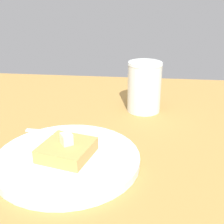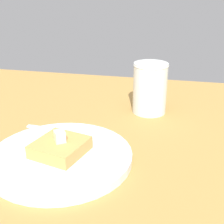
% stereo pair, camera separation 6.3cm
% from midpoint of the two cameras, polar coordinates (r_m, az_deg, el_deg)
% --- Properties ---
extents(table_surface, '(1.05, 1.05, 0.02)m').
position_cam_midpoint_polar(table_surface, '(0.55, -8.57, -10.53)').
color(table_surface, '#AC8040').
rests_on(table_surface, ground).
extents(plate, '(0.25, 0.25, 0.02)m').
position_cam_midpoint_polar(plate, '(0.55, -11.40, -8.40)').
color(plate, white).
rests_on(plate, table_surface).
extents(toast_slice_center, '(0.10, 0.10, 0.02)m').
position_cam_midpoint_polar(toast_slice_center, '(0.54, -11.55, -6.79)').
color(toast_slice_center, '#D6974E').
rests_on(toast_slice_center, plate).
extents(butter_pat_primary, '(0.03, 0.03, 0.02)m').
position_cam_midpoint_polar(butter_pat_primary, '(0.53, -11.75, -4.98)').
color(butter_pat_primary, '#F5EDC4').
rests_on(butter_pat_primary, toast_slice_center).
extents(fork, '(0.02, 0.16, 0.00)m').
position_cam_midpoint_polar(fork, '(0.61, -10.55, -3.95)').
color(fork, silver).
rests_on(fork, plate).
extents(syrup_jar, '(0.08, 0.08, 0.12)m').
position_cam_midpoint_polar(syrup_jar, '(0.74, 3.48, 4.09)').
color(syrup_jar, '#5C2D0E').
rests_on(syrup_jar, table_surface).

